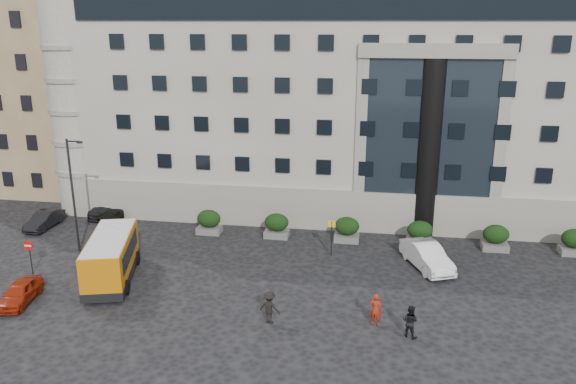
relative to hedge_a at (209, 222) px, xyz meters
name	(u,v)px	position (x,y,z in m)	size (l,w,h in m)	color
ground	(236,282)	(4.00, -7.80, -0.93)	(120.00, 120.00, 0.00)	black
civic_building	(354,94)	(10.00, 14.20, 8.07)	(44.00, 24.00, 18.00)	gray
entrance_column	(428,150)	(16.00, 2.50, 5.57)	(1.80, 1.80, 13.00)	black
apartment_near	(42,80)	(-20.00, 12.20, 9.07)	(14.00, 14.00, 20.00)	olive
apartment_far	(100,58)	(-23.00, 30.20, 10.07)	(13.00, 13.00, 22.00)	brown
hedge_a	(209,222)	(0.00, 0.00, 0.00)	(1.80, 1.26, 1.84)	#535451
hedge_b	(277,225)	(5.20, 0.00, 0.00)	(1.80, 1.26, 1.84)	#535451
hedge_c	(347,229)	(10.40, 0.00, 0.00)	(1.80, 1.26, 1.84)	#535451
hedge_d	(420,233)	(15.60, 0.00, 0.00)	(1.80, 1.26, 1.84)	#535451
hedge_e	(496,237)	(20.80, 0.00, 0.00)	(1.80, 1.26, 1.84)	#535451
hedge_f	(575,242)	(26.00, 0.00, 0.00)	(1.80, 1.26, 1.84)	#535451
street_lamp	(73,192)	(-7.94, -4.80, 3.44)	(1.16, 0.18, 8.00)	#262628
bus_stop_sign	(332,232)	(9.50, -2.80, 0.80)	(0.50, 0.08, 2.52)	#262628
no_entry_sign	(29,251)	(-9.00, -8.84, 0.72)	(0.64, 0.16, 2.32)	#262628
minibus	(111,256)	(-3.62, -8.69, 0.64)	(4.10, 7.20, 2.85)	#CC6F09
red_truck	(106,174)	(-13.42, 10.55, 0.39)	(3.11, 5.14, 2.58)	#981E0B
parked_car_a	(20,292)	(-7.50, -12.31, -0.31)	(1.47, 3.65, 1.24)	#98220B
parked_car_b	(44,220)	(-13.00, -0.87, -0.29)	(1.36, 3.90, 1.29)	black
parked_car_c	(108,206)	(-9.63, 2.98, -0.23)	(1.96, 4.83, 1.40)	black
parked_car_d	(115,209)	(-8.87, 2.62, -0.31)	(2.06, 4.47, 1.24)	black
white_taxi	(427,256)	(15.81, -3.81, -0.12)	(1.71, 4.91, 1.62)	white
pedestrian_a	(376,309)	(12.56, -11.65, -0.03)	(0.66, 0.43, 1.80)	#A52110
pedestrian_b	(410,321)	(14.31, -12.54, -0.06)	(0.84, 0.65, 1.73)	black
pedestrian_c	(269,307)	(7.00, -12.29, -0.03)	(1.16, 0.66, 1.79)	black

